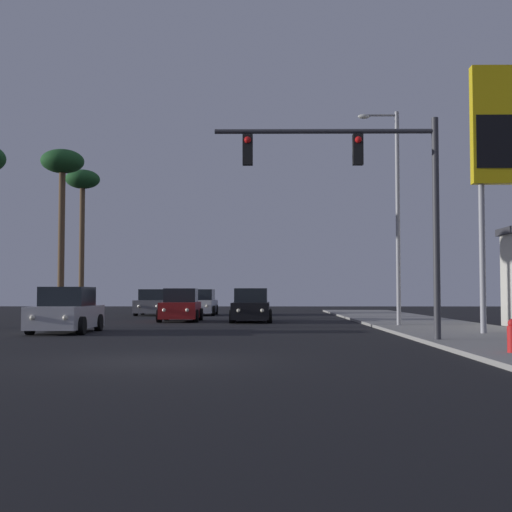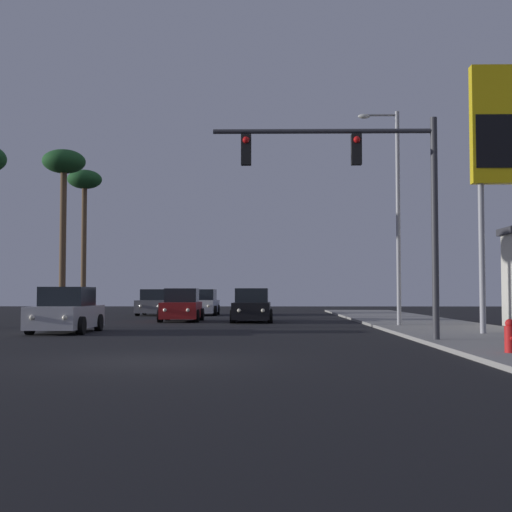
{
  "view_description": "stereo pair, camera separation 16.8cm",
  "coord_description": "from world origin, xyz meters",
  "px_view_note": "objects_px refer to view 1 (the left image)",
  "views": [
    {
      "loc": [
        2.36,
        -15.47,
        1.48
      ],
      "look_at": [
        2.08,
        13.15,
        2.94
      ],
      "focal_mm": 50.0,
      "sensor_mm": 36.0,
      "label": 1
    },
    {
      "loc": [
        2.53,
        -15.47,
        1.48
      ],
      "look_at": [
        2.08,
        13.15,
        2.94
      ],
      "focal_mm": 50.0,
      "sensor_mm": 36.0,
      "label": 2
    }
  ],
  "objects_px": {
    "traffic_light_mast": "(373,183)",
    "palm_tree_far": "(83,188)",
    "car_black": "(251,307)",
    "street_lamp": "(395,206)",
    "car_white": "(201,303)",
    "car_silver": "(66,312)",
    "car_grey": "(153,303)",
    "car_red": "(181,306)",
    "palm_tree_mid": "(62,171)",
    "gas_station_sign": "(501,140)",
    "car_blue": "(251,303)"
  },
  "relations": [
    {
      "from": "palm_tree_mid",
      "to": "car_black",
      "type": "bearing_deg",
      "value": -20.12
    },
    {
      "from": "palm_tree_mid",
      "to": "car_blue",
      "type": "bearing_deg",
      "value": 35.7
    },
    {
      "from": "car_white",
      "to": "traffic_light_mast",
      "type": "height_order",
      "value": "traffic_light_mast"
    },
    {
      "from": "car_red",
      "to": "palm_tree_mid",
      "type": "xyz_separation_m",
      "value": [
        -7.04,
        3.07,
        7.49
      ]
    },
    {
      "from": "car_grey",
      "to": "palm_tree_mid",
      "type": "bearing_deg",
      "value": 60.46
    },
    {
      "from": "car_red",
      "to": "gas_station_sign",
      "type": "xyz_separation_m",
      "value": [
        12.24,
        -12.6,
        5.86
      ]
    },
    {
      "from": "palm_tree_far",
      "to": "palm_tree_mid",
      "type": "height_order",
      "value": "palm_tree_far"
    },
    {
      "from": "car_red",
      "to": "gas_station_sign",
      "type": "relative_size",
      "value": 0.48
    },
    {
      "from": "car_silver",
      "to": "street_lamp",
      "type": "relative_size",
      "value": 0.48
    },
    {
      "from": "car_grey",
      "to": "palm_tree_mid",
      "type": "relative_size",
      "value": 0.46
    },
    {
      "from": "car_black",
      "to": "car_blue",
      "type": "relative_size",
      "value": 1.0
    },
    {
      "from": "car_red",
      "to": "street_lamp",
      "type": "height_order",
      "value": "street_lamp"
    },
    {
      "from": "car_black",
      "to": "palm_tree_far",
      "type": "bearing_deg",
      "value": -48.1
    },
    {
      "from": "car_grey",
      "to": "traffic_light_mast",
      "type": "distance_m",
      "value": 27.68
    },
    {
      "from": "car_blue",
      "to": "traffic_light_mast",
      "type": "bearing_deg",
      "value": 100.79
    },
    {
      "from": "car_grey",
      "to": "gas_station_sign",
      "type": "distance_m",
      "value": 27.61
    },
    {
      "from": "traffic_light_mast",
      "to": "palm_tree_mid",
      "type": "height_order",
      "value": "palm_tree_mid"
    },
    {
      "from": "car_grey",
      "to": "car_red",
      "type": "relative_size",
      "value": 1.0
    },
    {
      "from": "car_blue",
      "to": "gas_station_sign",
      "type": "bearing_deg",
      "value": 112.93
    },
    {
      "from": "traffic_light_mast",
      "to": "gas_station_sign",
      "type": "xyz_separation_m",
      "value": [
        4.81,
        3.05,
        1.93
      ]
    },
    {
      "from": "car_red",
      "to": "palm_tree_mid",
      "type": "relative_size",
      "value": 0.46
    },
    {
      "from": "car_silver",
      "to": "car_grey",
      "type": "bearing_deg",
      "value": -88.94
    },
    {
      "from": "car_white",
      "to": "gas_station_sign",
      "type": "xyz_separation_m",
      "value": [
        12.07,
        -22.59,
        5.86
      ]
    },
    {
      "from": "car_white",
      "to": "gas_station_sign",
      "type": "distance_m",
      "value": 26.27
    },
    {
      "from": "traffic_light_mast",
      "to": "palm_tree_far",
      "type": "bearing_deg",
      "value": 118.96
    },
    {
      "from": "car_blue",
      "to": "street_lamp",
      "type": "distance_m",
      "value": 18.8
    },
    {
      "from": "car_white",
      "to": "car_silver",
      "type": "bearing_deg",
      "value": 82.96
    },
    {
      "from": "car_black",
      "to": "car_blue",
      "type": "xyz_separation_m",
      "value": [
        -0.21,
        11.41,
        0.0
      ]
    },
    {
      "from": "car_silver",
      "to": "traffic_light_mast",
      "type": "height_order",
      "value": "traffic_light_mast"
    },
    {
      "from": "car_white",
      "to": "palm_tree_mid",
      "type": "relative_size",
      "value": 0.46
    },
    {
      "from": "car_red",
      "to": "street_lamp",
      "type": "relative_size",
      "value": 0.48
    },
    {
      "from": "gas_station_sign",
      "to": "palm_tree_far",
      "type": "bearing_deg",
      "value": 128.88
    },
    {
      "from": "car_black",
      "to": "street_lamp",
      "type": "height_order",
      "value": "street_lamp"
    },
    {
      "from": "car_white",
      "to": "car_silver",
      "type": "height_order",
      "value": "same"
    },
    {
      "from": "car_grey",
      "to": "gas_station_sign",
      "type": "relative_size",
      "value": 0.48
    },
    {
      "from": "palm_tree_mid",
      "to": "car_grey",
      "type": "bearing_deg",
      "value": 58.2
    },
    {
      "from": "car_white",
      "to": "car_grey",
      "type": "xyz_separation_m",
      "value": [
        -3.07,
        -0.26,
        0.0
      ]
    },
    {
      "from": "car_silver",
      "to": "palm_tree_mid",
      "type": "bearing_deg",
      "value": -71.8
    },
    {
      "from": "car_white",
      "to": "street_lamp",
      "type": "bearing_deg",
      "value": 121.93
    },
    {
      "from": "car_blue",
      "to": "car_silver",
      "type": "relative_size",
      "value": 1.0
    },
    {
      "from": "car_red",
      "to": "palm_tree_mid",
      "type": "bearing_deg",
      "value": -24.62
    },
    {
      "from": "car_black",
      "to": "traffic_light_mast",
      "type": "bearing_deg",
      "value": 105.42
    },
    {
      "from": "car_grey",
      "to": "street_lamp",
      "type": "bearing_deg",
      "value": 130.03
    },
    {
      "from": "car_white",
      "to": "traffic_light_mast",
      "type": "bearing_deg",
      "value": 107.75
    },
    {
      "from": "palm_tree_mid",
      "to": "gas_station_sign",
      "type": "bearing_deg",
      "value": -39.09
    },
    {
      "from": "car_white",
      "to": "car_red",
      "type": "distance_m",
      "value": 9.99
    },
    {
      "from": "street_lamp",
      "to": "palm_tree_mid",
      "type": "distance_m",
      "value": 19.61
    },
    {
      "from": "car_red",
      "to": "palm_tree_far",
      "type": "height_order",
      "value": "palm_tree_far"
    },
    {
      "from": "car_grey",
      "to": "palm_tree_far",
      "type": "bearing_deg",
      "value": -28.7
    },
    {
      "from": "car_blue",
      "to": "street_lamp",
      "type": "xyz_separation_m",
      "value": [
        6.34,
        -17.16,
        4.36
      ]
    }
  ]
}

